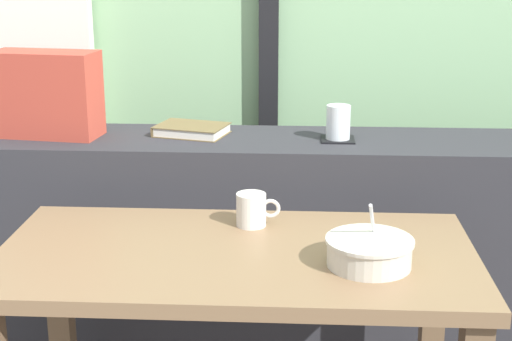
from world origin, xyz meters
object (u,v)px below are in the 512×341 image
object	(u,v)px
breakfast_table	(237,297)
closed_book	(191,130)
coaster_square	(338,139)
soup_bowl	(369,252)
ceramic_mug	(252,210)
juice_glass	(338,124)
throw_pillow	(46,94)

from	to	relation	value
breakfast_table	closed_book	distance (m)	0.71
coaster_square	soup_bowl	world-z (taller)	soup_bowl
closed_book	soup_bowl	world-z (taller)	soup_bowl
soup_bowl	ceramic_mug	size ratio (longest dim) A/B	1.74
soup_bowl	coaster_square	bearing A→B (deg)	93.69
closed_book	soup_bowl	distance (m)	0.87
coaster_square	ceramic_mug	distance (m)	0.49
ceramic_mug	breakfast_table	bearing A→B (deg)	-99.06
breakfast_table	coaster_square	world-z (taller)	coaster_square
breakfast_table	coaster_square	size ratio (longest dim) A/B	11.23
closed_book	ceramic_mug	world-z (taller)	closed_book
juice_glass	ceramic_mug	xyz separation A→B (m)	(-0.23, -0.42, -0.13)
juice_glass	throw_pillow	size ratio (longest dim) A/B	0.32
closed_book	throw_pillow	bearing A→B (deg)	-175.03
coaster_square	ceramic_mug	xyz separation A→B (m)	(-0.23, -0.42, -0.08)
soup_bowl	ceramic_mug	xyz separation A→B (m)	(-0.28, 0.24, 0.01)
juice_glass	ceramic_mug	distance (m)	0.50
coaster_square	closed_book	bearing A→B (deg)	174.10
closed_book	coaster_square	bearing A→B (deg)	-5.90
coaster_square	juice_glass	bearing A→B (deg)	0.00
breakfast_table	closed_book	size ratio (longest dim) A/B	4.66
juice_glass	throw_pillow	xyz separation A→B (m)	(-0.89, 0.01, 0.08)
closed_book	breakfast_table	bearing A→B (deg)	-73.33
throw_pillow	ceramic_mug	world-z (taller)	throw_pillow
coaster_square	closed_book	world-z (taller)	closed_book
breakfast_table	throw_pillow	world-z (taller)	throw_pillow
breakfast_table	juice_glass	xyz separation A→B (m)	(0.26, 0.59, 0.29)
breakfast_table	soup_bowl	bearing A→B (deg)	-12.88
soup_bowl	juice_glass	bearing A→B (deg)	93.69
soup_bowl	breakfast_table	bearing A→B (deg)	167.12
coaster_square	throw_pillow	size ratio (longest dim) A/B	0.31
juice_glass	soup_bowl	size ratio (longest dim) A/B	0.52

